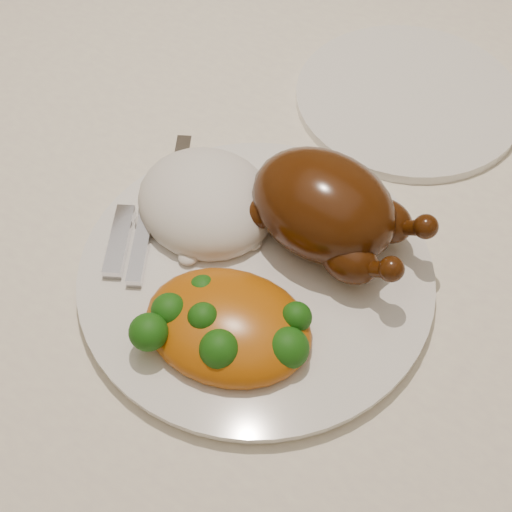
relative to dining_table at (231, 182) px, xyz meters
The scene contains 9 objects.
floor 0.67m from the dining_table, ahead, with size 4.00×4.00×0.00m, color #55391D.
dining_table is the anchor object (origin of this frame).
tablecloth 0.07m from the dining_table, ahead, with size 1.73×1.03×0.18m.
dinner_plate 0.23m from the dining_table, 49.79° to the right, with size 0.30×0.30×0.01m, color white.
side_plate 0.22m from the dining_table, 38.24° to the left, with size 0.23×0.23×0.01m, color white.
roast_chicken 0.25m from the dining_table, 30.50° to the right, with size 0.16×0.11×0.08m.
rice_mound 0.19m from the dining_table, 64.05° to the right, with size 0.15×0.14×0.07m.
mac_and_cheese 0.30m from the dining_table, 55.77° to the right, with size 0.15×0.13×0.05m.
cutlery 0.21m from the dining_table, 80.30° to the right, with size 0.08×0.17×0.01m.
Camera 1 is at (0.32, -0.45, 1.27)m, focal length 50.00 mm.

